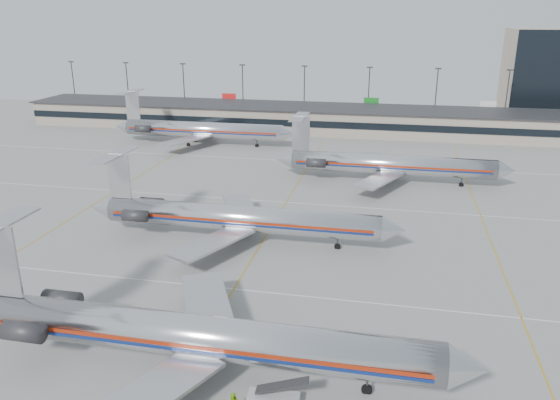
# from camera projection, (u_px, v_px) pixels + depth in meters

# --- Properties ---
(ground) EXTENTS (260.00, 260.00, 0.00)m
(ground) POSITION_uv_depth(u_px,v_px,m) (204.00, 339.00, 51.15)
(ground) COLOR gray
(ground) RESTS_ON ground
(apron_markings) EXTENTS (160.00, 0.15, 0.02)m
(apron_markings) POSITION_uv_depth(u_px,v_px,m) (234.00, 289.00, 60.41)
(apron_markings) COLOR silver
(apron_markings) RESTS_ON ground
(terminal) EXTENTS (162.00, 17.00, 6.25)m
(terminal) POSITION_uv_depth(u_px,v_px,m) (330.00, 119.00, 140.88)
(terminal) COLOR gray
(terminal) RESTS_ON ground
(light_mast_row) EXTENTS (163.60, 0.40, 15.28)m
(light_mast_row) POSITION_uv_depth(u_px,v_px,m) (336.00, 91.00, 152.12)
(light_mast_row) COLOR #38383D
(light_mast_row) RESTS_ON ground
(jet_foreground) EXTENTS (45.91, 27.03, 12.02)m
(jet_foreground) POSITION_uv_depth(u_px,v_px,m) (191.00, 335.00, 45.56)
(jet_foreground) COLOR silver
(jet_foreground) RESTS_ON ground
(jet_second_row) EXTENTS (43.13, 25.40, 11.29)m
(jet_second_row) POSITION_uv_depth(u_px,v_px,m) (234.00, 217.00, 72.39)
(jet_second_row) COLOR silver
(jet_second_row) RESTS_ON ground
(jet_third_row) EXTENTS (42.37, 26.06, 11.58)m
(jet_third_row) POSITION_uv_depth(u_px,v_px,m) (386.00, 164.00, 97.79)
(jet_third_row) COLOR silver
(jet_third_row) RESTS_ON ground
(jet_back_row) EXTENTS (43.94, 27.03, 12.01)m
(jet_back_row) POSITION_uv_depth(u_px,v_px,m) (199.00, 130.00, 126.33)
(jet_back_row) COLOR silver
(jet_back_row) RESTS_ON ground
(belt_loader) EXTENTS (4.83, 1.68, 2.54)m
(belt_loader) POSITION_uv_depth(u_px,v_px,m) (275.00, 396.00, 42.45)
(belt_loader) COLOR #A2A2A2
(belt_loader) RESTS_ON ground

